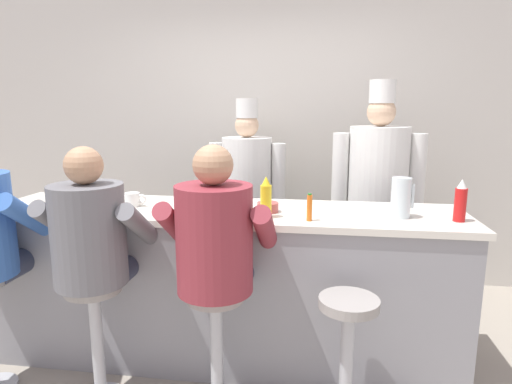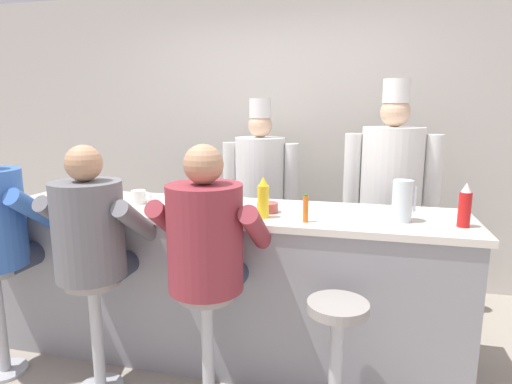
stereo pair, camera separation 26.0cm
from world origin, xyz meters
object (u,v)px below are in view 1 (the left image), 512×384
Objects in this scene: cereal_bowl at (268,207)px; cook_in_whites_near at (247,188)px; mustard_bottle_yellow at (266,198)px; cook_in_whites_far at (377,187)px; hot_sauce_bottle_orange at (309,208)px; water_pitcher_clear at (401,198)px; diner_seated_maroon at (216,245)px; ketchup_bottle_red at (460,202)px; diner_seated_grey at (93,241)px; coffee_mug_white at (133,199)px; breakfast_plate at (74,206)px; empty_stool_round at (347,342)px.

cook_in_whites_near is at bearing 105.77° from cereal_bowl.
cook_in_whites_far is at bearing 54.00° from mustard_bottle_yellow.
hot_sauce_bottle_orange is at bearing -66.07° from cook_in_whites_near.
water_pitcher_clear is (0.77, 0.11, 0.00)m from mustard_bottle_yellow.
cook_in_whites_far is at bearing 90.27° from water_pitcher_clear.
diner_seated_maroon is at bearing -113.66° from cereal_bowl.
ketchup_bottle_red is 1.02× the size of water_pitcher_clear.
cook_in_whites_far is (0.51, 1.09, -0.07)m from hot_sauce_bottle_orange.
diner_seated_grey is (-0.89, -0.35, -0.19)m from mustard_bottle_yellow.
cook_in_whites_far is (0.76, 1.05, -0.10)m from mustard_bottle_yellow.
coffee_mug_white is at bearing -117.99° from cook_in_whites_near.
diner_seated_grey reaches higher than breakfast_plate.
ketchup_bottle_red is 0.14× the size of cook_in_whites_near.
diner_seated_grey is 0.78× the size of cook_in_whites_far.
coffee_mug_white is (-1.96, 0.10, -0.07)m from ketchup_bottle_red.
ketchup_bottle_red is at bearing 3.48° from mustard_bottle_yellow.
cereal_bowl is (-1.09, 0.07, -0.08)m from ketchup_bottle_red.
ketchup_bottle_red is 1.37m from diner_seated_maroon.
ketchup_bottle_red is at bearing 7.43° from hot_sauce_bottle_orange.
coffee_mug_white is (-0.88, 0.16, -0.07)m from mustard_bottle_yellow.
hot_sauce_bottle_orange is at bearing -4.26° from breakfast_plate.
ketchup_bottle_red is 1.04m from cook_in_whites_far.
cook_in_whites_near is at bearing 69.88° from diner_seated_grey.
water_pitcher_clear is at bearing 1.13° from breakfast_plate.
water_pitcher_clear is at bearing -46.00° from cook_in_whites_near.
cook_in_whites_near reaches higher than diner_seated_grey.
water_pitcher_clear reaches higher than cereal_bowl.
mustard_bottle_yellow is at bearing -10.43° from coffee_mug_white.
hot_sauce_bottle_orange reaches higher than breakfast_plate.
empty_stool_round is at bearing -101.99° from cook_in_whites_far.
hot_sauce_bottle_orange is 0.67× the size of water_pitcher_clear.
empty_stool_round is at bearing -14.73° from breakfast_plate.
breakfast_plate is 1.86× the size of cereal_bowl.
cook_in_whites_near is at bearing 113.93° from hot_sauce_bottle_orange.
cook_in_whites_far reaches higher than ketchup_bottle_red.
hot_sauce_bottle_orange is at bearing -34.80° from cereal_bowl.
empty_stool_round is (-0.62, -0.44, -0.64)m from ketchup_bottle_red.
cook_in_whites_near is (-0.10, 1.57, 0.00)m from diner_seated_maroon.
cereal_bowl is 1.14m from cook_in_whites_near.
cook_in_whites_near reaches higher than mustard_bottle_yellow.
diner_seated_grey is (-0.01, -0.51, -0.12)m from coffee_mug_white.
cereal_bowl is 0.88m from coffee_mug_white.
breakfast_plate reaches higher than empty_stool_round.
cook_in_whites_far reaches higher than empty_stool_round.
breakfast_plate is (-1.49, 0.11, -0.06)m from hot_sauce_bottle_orange.
empty_stool_round is (0.47, -0.51, -0.56)m from cereal_bowl.
diner_seated_grey reaches higher than coffee_mug_white.
diner_seated_grey is at bearing -164.71° from water_pitcher_clear.
cereal_bowl is at bearing 66.34° from diner_seated_maroon.
diner_seated_maroon reaches higher than coffee_mug_white.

